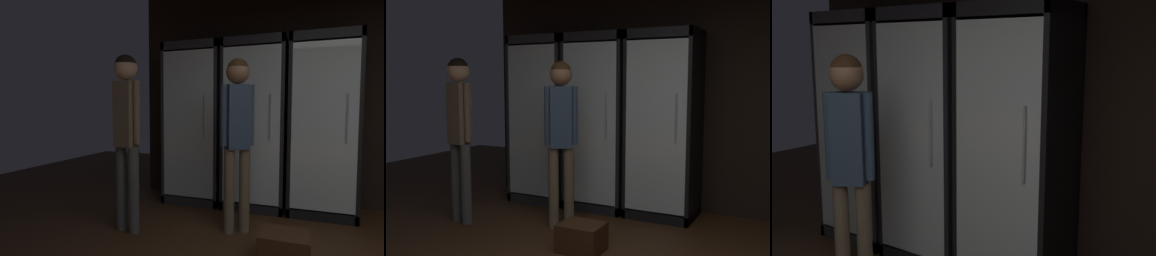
# 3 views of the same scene
# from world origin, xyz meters

# --- Properties ---
(wall_back) EXTENTS (6.00, 0.06, 2.80)m
(wall_back) POSITION_xyz_m (0.00, 3.03, 1.40)
(wall_back) COLOR black
(wall_back) RESTS_ON ground
(cooler_far_left) EXTENTS (0.72, 0.63, 2.02)m
(cooler_far_left) POSITION_xyz_m (-2.14, 2.72, 0.99)
(cooler_far_left) COLOR #2B2B30
(cooler_far_left) RESTS_ON ground
(cooler_left) EXTENTS (0.72, 0.63, 2.02)m
(cooler_left) POSITION_xyz_m (-1.38, 2.72, 1.00)
(cooler_left) COLOR black
(cooler_left) RESTS_ON ground
(cooler_center) EXTENTS (0.72, 0.63, 2.02)m
(cooler_center) POSITION_xyz_m (-0.62, 2.72, 0.98)
(cooler_center) COLOR black
(cooler_center) RESTS_ON ground
(shopper_near) EXTENTS (0.29, 0.24, 1.68)m
(shopper_near) POSITION_xyz_m (-1.41, 1.81, 1.06)
(shopper_near) COLOR #72604C
(shopper_near) RESTS_ON ground
(shopper_far) EXTENTS (0.32, 0.23, 1.72)m
(shopper_far) POSITION_xyz_m (-2.42, 1.47, 1.09)
(shopper_far) COLOR #4C4C4C
(shopper_far) RESTS_ON ground
(wine_crate_floor) EXTENTS (0.38, 0.31, 0.25)m
(wine_crate_floor) POSITION_xyz_m (-0.94, 1.34, 0.12)
(wine_crate_floor) COLOR #3D2314
(wine_crate_floor) RESTS_ON ground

